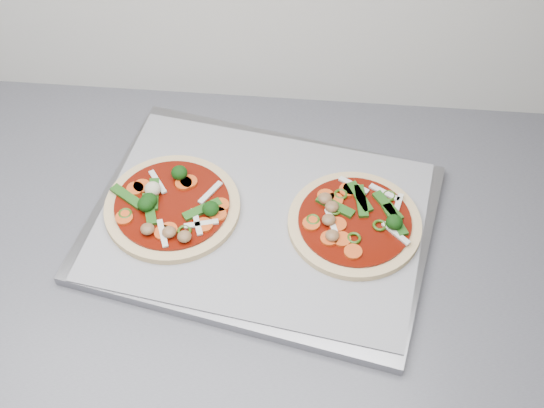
{
  "coord_description": "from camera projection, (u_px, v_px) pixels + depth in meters",
  "views": [
    {
      "loc": [
        0.26,
        0.66,
        1.77
      ],
      "look_at": [
        0.2,
        1.34,
        0.93
      ],
      "focal_mm": 50.0,
      "sensor_mm": 36.0,
      "label": 1
    }
  ],
  "objects": [
    {
      "name": "baking_tray",
      "position": [
        261.0,
        223.0,
        1.09
      ],
      "size": [
        0.54,
        0.44,
        0.02
      ],
      "primitive_type": "cube",
      "rotation": [
        0.0,
        0.0,
        -0.2
      ],
      "color": "gray",
      "rests_on": "countertop"
    },
    {
      "name": "base_cabinet",
      "position": [
        167.0,
        380.0,
        1.45
      ],
      "size": [
        3.6,
        0.6,
        0.86
      ],
      "primitive_type": "cube",
      "color": "silver",
      "rests_on": "ground"
    },
    {
      "name": "pizza_left",
      "position": [
        172.0,
        206.0,
        1.08
      ],
      "size": [
        0.23,
        0.23,
        0.03
      ],
      "rotation": [
        0.0,
        0.0,
        0.22
      ],
      "color": "#F2CE90",
      "rests_on": "parchment"
    },
    {
      "name": "pizza_right",
      "position": [
        354.0,
        222.0,
        1.07
      ],
      "size": [
        0.21,
        0.21,
        0.03
      ],
      "rotation": [
        0.0,
        0.0,
        -0.1
      ],
      "color": "#F2CE90",
      "rests_on": "parchment"
    },
    {
      "name": "parchment",
      "position": [
        261.0,
        219.0,
        1.08
      ],
      "size": [
        0.5,
        0.4,
        0.0
      ],
      "primitive_type": "cube",
      "rotation": [
        0.0,
        0.0,
        -0.16
      ],
      "color": "#96969B",
      "rests_on": "baking_tray"
    },
    {
      "name": "countertop",
      "position": [
        134.0,
        240.0,
        1.1
      ],
      "size": [
        3.6,
        0.6,
        0.04
      ],
      "primitive_type": "cube",
      "color": "slate",
      "rests_on": "base_cabinet"
    }
  ]
}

